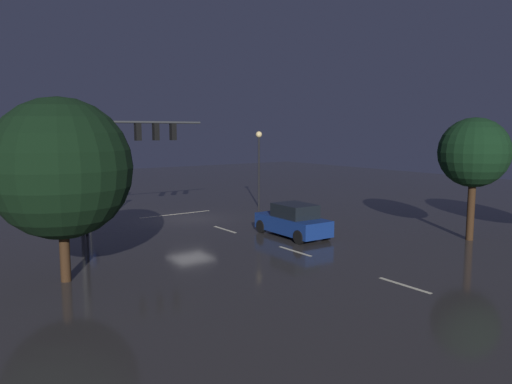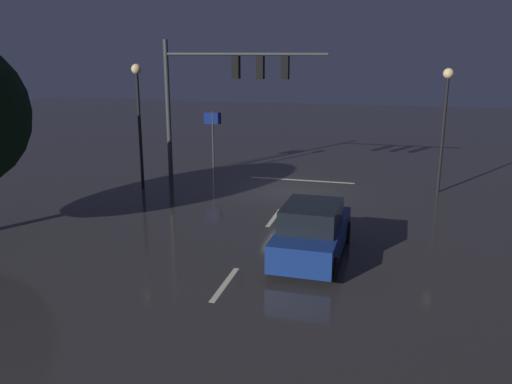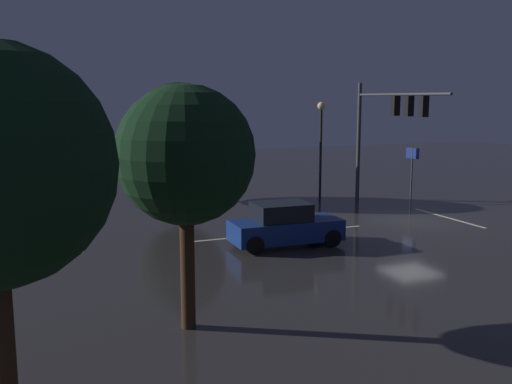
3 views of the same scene
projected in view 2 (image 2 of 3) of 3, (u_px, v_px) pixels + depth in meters
name	position (u px, v px, depth m)	size (l,w,h in m)	color
ground_plane	(294.00, 191.00, 23.44)	(80.00, 80.00, 0.00)	#2D2B2B
traffic_signal_assembly	(223.00, 82.00, 23.90)	(7.60, 0.47, 6.54)	#383A3D
lane_dash_far	(274.00, 218.00, 19.70)	(2.20, 0.16, 0.01)	beige
lane_dash_mid	(225.00, 284.00, 14.09)	(2.20, 0.16, 0.01)	beige
stop_bar	(302.00, 180.00, 25.37)	(5.00, 0.16, 0.01)	beige
car_approaching	(312.00, 232.00, 15.74)	(2.00, 4.41, 1.70)	navy
street_lamp_left_kerb	(445.00, 108.00, 22.27)	(0.44, 0.44, 5.34)	black
street_lamp_right_kerb	(138.00, 104.00, 22.84)	(0.44, 0.44, 5.50)	black
route_sign	(213.00, 128.00, 27.52)	(0.89, 0.24, 2.98)	#383A3D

